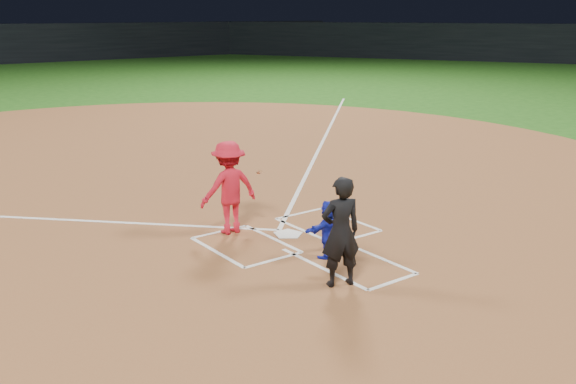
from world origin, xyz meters
TOP-DOWN VIEW (x-y plane):
  - ground at (0.00, 0.00)m, footprint 120.00×120.00m
  - home_plate_dirt at (0.00, 6.00)m, footprint 28.00×28.00m
  - stadium_wall_right at (42.00, 24.00)m, footprint 31.04×52.56m
  - home_plate at (0.00, 0.00)m, footprint 0.60×0.60m
  - catcher at (-0.13, -1.34)m, footprint 0.98×0.46m
  - umpire at (-0.76, -2.37)m, footprint 0.73×0.59m
  - chalk_markings at (0.00, 5.29)m, footprint 28.35×17.32m
  - batter_at_plate at (-0.82, 0.78)m, footprint 1.44×0.90m

SIDE VIEW (x-z plane):
  - ground at x=0.00m, z-range 0.00..0.00m
  - home_plate_dirt at x=0.00m, z-range 0.00..0.01m
  - chalk_markings at x=0.00m, z-range 0.01..0.02m
  - home_plate at x=0.00m, z-range 0.01..0.03m
  - catcher at x=-0.13m, z-range 0.01..1.03m
  - umpire at x=-0.76m, z-range 0.01..1.76m
  - batter_at_plate at x=-0.82m, z-range 0.01..1.81m
  - stadium_wall_right at x=42.00m, z-range 0.00..3.20m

